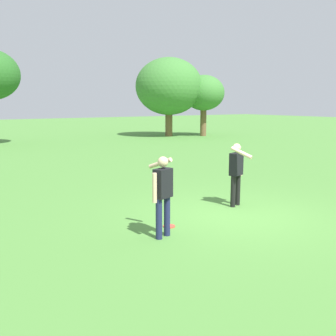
# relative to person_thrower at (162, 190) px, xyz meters

# --- Properties ---
(ground_plane) EXTENTS (120.00, 120.00, 0.00)m
(ground_plane) POSITION_rel_person_thrower_xyz_m (2.32, 0.36, -0.96)
(ground_plane) COLOR #4C8438
(person_thrower) EXTENTS (0.58, 0.79, 1.64)m
(person_thrower) POSITION_rel_person_thrower_xyz_m (0.00, 0.00, 0.00)
(person_thrower) COLOR #1E234C
(person_thrower) RESTS_ON ground
(person_catcher) EXTENTS (0.58, 0.79, 1.64)m
(person_catcher) POSITION_rel_person_thrower_xyz_m (2.90, 0.96, 0.00)
(person_catcher) COLOR black
(person_catcher) RESTS_ON ground
(frisbee) EXTENTS (0.26, 0.26, 0.03)m
(frisbee) POSITION_rel_person_thrower_xyz_m (0.48, 0.47, -0.95)
(frisbee) COLOR #E04733
(frisbee) RESTS_ON ground
(tree_broad_center) EXTENTS (5.26, 5.26, 6.17)m
(tree_broad_center) POSITION_rel_person_thrower_xyz_m (13.39, 19.79, 2.96)
(tree_broad_center) COLOR brown
(tree_broad_center) RESTS_ON ground
(tree_far_right) EXTENTS (3.31, 3.31, 4.85)m
(tree_far_right) POSITION_rel_person_thrower_xyz_m (15.93, 18.57, 2.44)
(tree_far_right) COLOR brown
(tree_far_right) RESTS_ON ground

